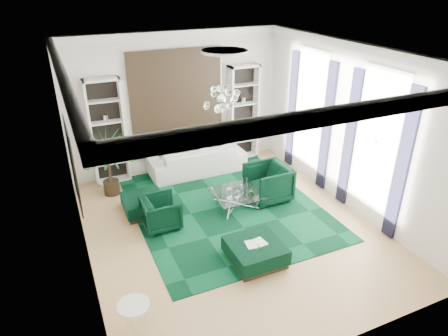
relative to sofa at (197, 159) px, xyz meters
name	(u,v)px	position (x,y,z in m)	size (l,w,h in m)	color
floor	(230,227)	(-0.31, -2.88, -0.40)	(6.00, 7.00, 0.02)	tan
ceiling	(231,52)	(-0.31, -2.88, 3.42)	(6.00, 7.00, 0.02)	white
wall_back	(177,103)	(-0.31, 0.63, 1.51)	(6.00, 0.02, 3.80)	silver
wall_front	(345,246)	(-0.31, -6.39, 1.51)	(6.00, 0.02, 3.80)	silver
wall_left	(74,176)	(-3.32, -2.88, 1.51)	(0.02, 7.00, 3.80)	silver
wall_right	(349,128)	(2.70, -2.88, 1.51)	(0.02, 7.00, 3.80)	silver
crown_molding	(231,58)	(-0.31, -2.88, 3.31)	(6.00, 7.00, 0.18)	white
ceiling_medallion	(225,51)	(-0.31, -2.58, 3.38)	(0.90, 0.90, 0.05)	white
tapestry	(177,103)	(-0.31, 0.58, 1.51)	(2.50, 0.06, 2.80)	black
shelving_left	(108,132)	(-2.26, 0.43, 1.01)	(0.90, 0.38, 2.80)	white
shelving_right	(243,113)	(1.64, 0.43, 1.01)	(0.90, 0.38, 2.80)	white
painting	(74,165)	(-3.28, -2.28, 1.46)	(0.04, 1.30, 1.60)	black
window_near	(377,141)	(2.68, -3.78, 1.51)	(0.03, 1.10, 2.90)	white
curtain_near_a	(402,167)	(2.64, -4.56, 1.26)	(0.07, 0.30, 3.25)	black
curtain_near_b	(349,140)	(2.64, -3.00, 1.26)	(0.07, 0.30, 3.25)	black
window_far	(310,109)	(2.68, -1.38, 1.51)	(0.03, 1.10, 2.90)	white
curtain_far_a	(327,128)	(2.64, -2.16, 1.26)	(0.07, 0.30, 3.25)	black
curtain_far_b	(292,110)	(2.64, -0.60, 1.26)	(0.07, 0.30, 3.25)	black
rug	(225,206)	(-0.06, -2.04, -0.38)	(4.20, 5.00, 0.02)	black
sofa	(197,159)	(0.00, 0.00, 0.00)	(2.67, 1.04, 0.78)	silver
armchair_left	(161,212)	(-1.69, -2.24, -0.03)	(0.78, 0.80, 0.73)	black
armchair_right	(268,183)	(1.06, -2.13, 0.06)	(0.97, 0.99, 0.91)	black
coffee_table	(236,200)	(0.19, -2.15, -0.20)	(1.11, 1.11, 0.38)	white
ottoman_side	(144,204)	(-1.90, -1.48, -0.19)	(0.91, 0.91, 0.40)	black
ottoman_front	(255,252)	(-0.35, -4.13, -0.19)	(1.01, 1.01, 0.40)	black
book	(256,243)	(-0.35, -4.13, 0.03)	(0.41, 0.27, 0.03)	white
side_table	(135,317)	(-2.86, -4.83, -0.15)	(0.51, 0.51, 0.49)	white
palm	(107,155)	(-2.43, -0.28, 0.70)	(1.36, 1.36, 2.18)	#1C661F
chandelier	(221,99)	(-0.39, -2.58, 2.46)	(0.78, 0.78, 0.70)	white
table_plant	(251,190)	(0.47, -2.38, 0.11)	(0.13, 0.11, 0.24)	#1C661F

